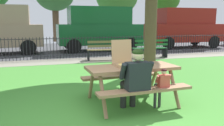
{
  "coord_description": "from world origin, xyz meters",
  "views": [
    {
      "loc": [
        -0.63,
        -3.42,
        1.65
      ],
      "look_at": [
        0.83,
        1.45,
        0.75
      ],
      "focal_mm": 37.55,
      "sensor_mm": 36.0,
      "label": 1
    }
  ],
  "objects_px": {
    "adult_at_table": "(135,78)",
    "park_bench_center": "(106,50)",
    "far_tree_right": "(167,1)",
    "parked_car_far_right": "(184,27)",
    "pizza_box_open": "(125,61)",
    "child_at_table": "(162,84)",
    "picnic_table_foreground": "(132,75)",
    "parked_car_right": "(99,28)",
    "park_bench_right": "(150,49)"
  },
  "relations": [
    {
      "from": "pizza_box_open",
      "to": "parked_car_right",
      "type": "height_order",
      "value": "parked_car_right"
    },
    {
      "from": "picnic_table_foreground",
      "to": "pizza_box_open",
      "type": "distance_m",
      "value": 0.31
    },
    {
      "from": "parked_car_far_right",
      "to": "parked_car_right",
      "type": "bearing_deg",
      "value": 180.0
    },
    {
      "from": "park_bench_right",
      "to": "parked_car_far_right",
      "type": "distance_m",
      "value": 5.35
    },
    {
      "from": "park_bench_center",
      "to": "park_bench_right",
      "type": "bearing_deg",
      "value": -0.0
    },
    {
      "from": "picnic_table_foreground",
      "to": "adult_at_table",
      "type": "distance_m",
      "value": 0.53
    },
    {
      "from": "parked_car_right",
      "to": "far_tree_right",
      "type": "xyz_separation_m",
      "value": [
        8.26,
        7.04,
        2.27
      ]
    },
    {
      "from": "adult_at_table",
      "to": "park_bench_center",
      "type": "distance_m",
      "value": 6.08
    },
    {
      "from": "pizza_box_open",
      "to": "parked_car_far_right",
      "type": "xyz_separation_m",
      "value": [
        7.17,
        8.78,
        0.44
      ]
    },
    {
      "from": "parked_car_right",
      "to": "parked_car_far_right",
      "type": "height_order",
      "value": "same"
    },
    {
      "from": "parked_car_far_right",
      "to": "adult_at_table",
      "type": "bearing_deg",
      "value": -127.45
    },
    {
      "from": "park_bench_center",
      "to": "parked_car_right",
      "type": "height_order",
      "value": "parked_car_right"
    },
    {
      "from": "park_bench_center",
      "to": "far_tree_right",
      "type": "bearing_deg",
      "value": 49.94
    },
    {
      "from": "adult_at_table",
      "to": "park_bench_right",
      "type": "xyz_separation_m",
      "value": [
        3.2,
        5.98,
        -0.24
      ]
    },
    {
      "from": "parked_car_right",
      "to": "parked_car_far_right",
      "type": "bearing_deg",
      "value": -0.0
    },
    {
      "from": "pizza_box_open",
      "to": "park_bench_right",
      "type": "xyz_separation_m",
      "value": [
        3.17,
        5.34,
        -0.45
      ]
    },
    {
      "from": "child_at_table",
      "to": "park_bench_right",
      "type": "relative_size",
      "value": 0.5
    },
    {
      "from": "picnic_table_foreground",
      "to": "parked_car_right",
      "type": "height_order",
      "value": "parked_car_right"
    },
    {
      "from": "picnic_table_foreground",
      "to": "park_bench_right",
      "type": "xyz_separation_m",
      "value": [
        3.07,
        5.47,
        -0.18
      ]
    },
    {
      "from": "park_bench_right",
      "to": "adult_at_table",
      "type": "bearing_deg",
      "value": -118.17
    },
    {
      "from": "parked_car_far_right",
      "to": "pizza_box_open",
      "type": "bearing_deg",
      "value": -129.26
    },
    {
      "from": "park_bench_right",
      "to": "far_tree_right",
      "type": "relative_size",
      "value": 0.34
    },
    {
      "from": "pizza_box_open",
      "to": "child_at_table",
      "type": "xyz_separation_m",
      "value": [
        0.49,
        -0.64,
        -0.37
      ]
    },
    {
      "from": "child_at_table",
      "to": "parked_car_far_right",
      "type": "xyz_separation_m",
      "value": [
        6.68,
        9.42,
        0.81
      ]
    },
    {
      "from": "parked_car_right",
      "to": "child_at_table",
      "type": "bearing_deg",
      "value": -96.62
    },
    {
      "from": "picnic_table_foreground",
      "to": "park_bench_right",
      "type": "relative_size",
      "value": 1.16
    },
    {
      "from": "picnic_table_foreground",
      "to": "far_tree_right",
      "type": "bearing_deg",
      "value": 58.56
    },
    {
      "from": "pizza_box_open",
      "to": "park_bench_right",
      "type": "height_order",
      "value": "pizza_box_open"
    },
    {
      "from": "park_bench_center",
      "to": "park_bench_right",
      "type": "distance_m",
      "value": 2.13
    },
    {
      "from": "parked_car_right",
      "to": "far_tree_right",
      "type": "distance_m",
      "value": 11.08
    },
    {
      "from": "park_bench_right",
      "to": "far_tree_right",
      "type": "bearing_deg",
      "value": 57.47
    },
    {
      "from": "far_tree_right",
      "to": "adult_at_table",
      "type": "bearing_deg",
      "value": -120.99
    },
    {
      "from": "park_bench_right",
      "to": "parked_car_far_right",
      "type": "relative_size",
      "value": 0.34
    },
    {
      "from": "far_tree_right",
      "to": "child_at_table",
      "type": "bearing_deg",
      "value": -119.61
    },
    {
      "from": "parked_car_right",
      "to": "far_tree_right",
      "type": "bearing_deg",
      "value": 40.44
    },
    {
      "from": "park_bench_center",
      "to": "parked_car_far_right",
      "type": "bearing_deg",
      "value": 29.24
    },
    {
      "from": "pizza_box_open",
      "to": "picnic_table_foreground",
      "type": "bearing_deg",
      "value": -51.61
    },
    {
      "from": "child_at_table",
      "to": "picnic_table_foreground",
      "type": "bearing_deg",
      "value": 127.49
    },
    {
      "from": "picnic_table_foreground",
      "to": "park_bench_right",
      "type": "bearing_deg",
      "value": 60.71
    },
    {
      "from": "child_at_table",
      "to": "far_tree_right",
      "type": "relative_size",
      "value": 0.17
    },
    {
      "from": "adult_at_table",
      "to": "park_bench_center",
      "type": "bearing_deg",
      "value": 79.82
    },
    {
      "from": "park_bench_center",
      "to": "parked_car_far_right",
      "type": "height_order",
      "value": "parked_car_far_right"
    },
    {
      "from": "picnic_table_foreground",
      "to": "parked_car_far_right",
      "type": "distance_m",
      "value": 11.39
    },
    {
      "from": "picnic_table_foreground",
      "to": "child_at_table",
      "type": "xyz_separation_m",
      "value": [
        0.4,
        -0.52,
        -0.1
      ]
    },
    {
      "from": "pizza_box_open",
      "to": "child_at_table",
      "type": "distance_m",
      "value": 0.89
    },
    {
      "from": "picnic_table_foreground",
      "to": "parked_car_right",
      "type": "bearing_deg",
      "value": 80.51
    },
    {
      "from": "park_bench_right",
      "to": "pizza_box_open",
      "type": "bearing_deg",
      "value": -120.65
    },
    {
      "from": "picnic_table_foreground",
      "to": "far_tree_right",
      "type": "distance_m",
      "value": 18.92
    },
    {
      "from": "parked_car_far_right",
      "to": "far_tree_right",
      "type": "relative_size",
      "value": 0.99
    },
    {
      "from": "pizza_box_open",
      "to": "park_bench_right",
      "type": "relative_size",
      "value": 0.34
    }
  ]
}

